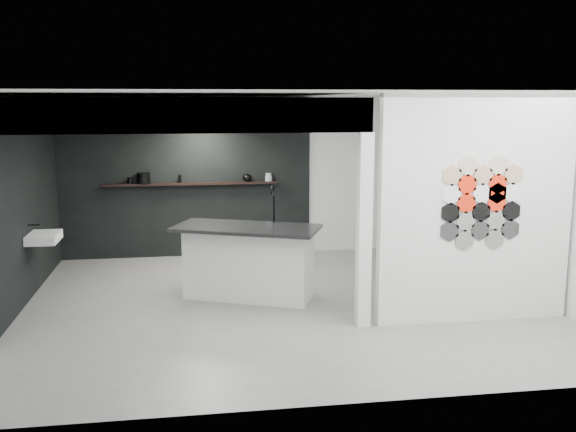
% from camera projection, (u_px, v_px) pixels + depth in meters
% --- Properties ---
extents(floor, '(7.00, 6.00, 0.01)m').
position_uv_depth(floor, '(284.00, 304.00, 8.71)').
color(floor, slate).
extents(partition_panel, '(2.45, 0.15, 2.80)m').
position_uv_depth(partition_panel, '(476.00, 210.00, 7.83)').
color(partition_panel, silver).
rests_on(partition_panel, floor).
extents(bay_clad_back, '(4.40, 0.04, 2.35)m').
position_uv_depth(bay_clad_back, '(186.00, 190.00, 11.20)').
color(bay_clad_back, black).
rests_on(bay_clad_back, floor).
extents(bay_clad_left, '(0.04, 4.00, 2.35)m').
position_uv_depth(bay_clad_left, '(28.00, 212.00, 8.95)').
color(bay_clad_left, black).
rests_on(bay_clad_left, floor).
extents(bulkhead, '(4.40, 4.00, 0.40)m').
position_uv_depth(bulkhead, '(182.00, 112.00, 9.04)').
color(bulkhead, silver).
rests_on(bulkhead, corner_column).
extents(corner_column, '(0.16, 0.16, 2.35)m').
position_uv_depth(corner_column, '(364.00, 231.00, 7.65)').
color(corner_column, silver).
rests_on(corner_column, floor).
extents(fascia_beam, '(4.40, 0.16, 0.40)m').
position_uv_depth(fascia_beam, '(181.00, 115.00, 7.17)').
color(fascia_beam, silver).
rests_on(fascia_beam, corner_column).
extents(wall_basin, '(0.40, 0.60, 0.12)m').
position_uv_depth(wall_basin, '(44.00, 238.00, 8.85)').
color(wall_basin, silver).
rests_on(wall_basin, bay_clad_left).
extents(display_shelf, '(3.00, 0.15, 0.04)m').
position_uv_depth(display_shelf, '(191.00, 184.00, 11.09)').
color(display_shelf, black).
rests_on(display_shelf, bay_clad_back).
extents(kitchen_island, '(2.13, 1.55, 1.57)m').
position_uv_depth(kitchen_island, '(249.00, 261.00, 8.87)').
color(kitchen_island, silver).
rests_on(kitchen_island, floor).
extents(stockpot, '(0.29, 0.29, 0.18)m').
position_uv_depth(stockpot, '(144.00, 178.00, 10.95)').
color(stockpot, black).
rests_on(stockpot, display_shelf).
extents(kettle, '(0.20, 0.20, 0.13)m').
position_uv_depth(kettle, '(247.00, 178.00, 11.22)').
color(kettle, black).
rests_on(kettle, display_shelf).
extents(glass_bowl, '(0.13, 0.13, 0.09)m').
position_uv_depth(glass_bowl, '(269.00, 179.00, 11.28)').
color(glass_bowl, gray).
rests_on(glass_bowl, display_shelf).
extents(glass_vase, '(0.12, 0.12, 0.14)m').
position_uv_depth(glass_vase, '(269.00, 177.00, 11.27)').
color(glass_vase, gray).
rests_on(glass_vase, display_shelf).
extents(bottle_dark, '(0.07, 0.07, 0.14)m').
position_uv_depth(bottle_dark, '(180.00, 179.00, 11.04)').
color(bottle_dark, black).
rests_on(bottle_dark, display_shelf).
extents(utensil_cup, '(0.10, 0.10, 0.11)m').
position_uv_depth(utensil_cup, '(130.00, 180.00, 10.92)').
color(utensil_cup, black).
rests_on(utensil_cup, display_shelf).
extents(hex_tile_cluster, '(1.04, 0.02, 1.16)m').
position_uv_depth(hex_tile_cluster, '(482.00, 202.00, 7.73)').
color(hex_tile_cluster, '#2D2D2D').
rests_on(hex_tile_cluster, partition_panel).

